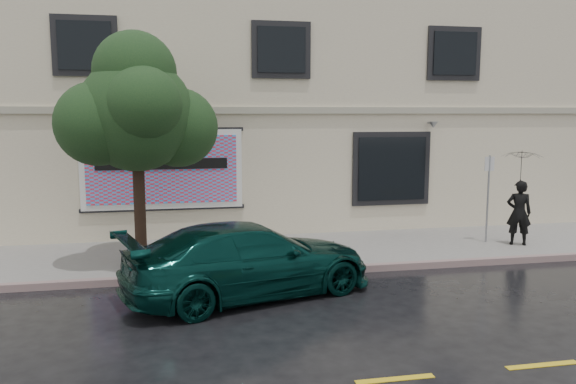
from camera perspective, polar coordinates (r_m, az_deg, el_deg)
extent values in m
plane|color=black|center=(11.11, 4.01, -10.51)|extent=(90.00, 90.00, 0.00)
cube|color=gray|center=(14.13, 0.59, -6.12)|extent=(20.00, 3.50, 0.15)
cube|color=gray|center=(12.48, 2.22, -8.05)|extent=(20.00, 0.18, 0.16)
cube|color=gold|center=(8.03, 10.82, -18.16)|extent=(19.00, 0.12, 0.01)
cube|color=beige|center=(19.36, -2.85, 7.95)|extent=(20.00, 8.00, 7.00)
cube|color=#9E9984|center=(15.38, -0.69, 8.30)|extent=(20.00, 0.12, 0.18)
cube|color=black|center=(16.34, 10.44, 2.36)|extent=(2.30, 0.10, 2.10)
cube|color=black|center=(16.28, 10.52, 2.34)|extent=(2.00, 0.05, 1.80)
cube|color=black|center=(15.32, -19.96, 13.82)|extent=(1.30, 0.05, 1.20)
cube|color=black|center=(15.41, -0.66, 14.26)|extent=(1.30, 0.05, 1.20)
cube|color=black|center=(17.03, 16.61, 13.34)|extent=(1.30, 0.05, 1.20)
cube|color=white|center=(15.18, -12.64, 2.25)|extent=(4.20, 0.06, 2.10)
cube|color=#E1324E|center=(15.14, -12.64, 2.23)|extent=(3.90, 0.04, 1.80)
cube|color=black|center=(15.35, -12.52, -1.64)|extent=(4.30, 0.10, 0.10)
cube|color=black|center=(15.14, -12.76, 6.21)|extent=(4.30, 0.10, 0.10)
cube|color=black|center=(15.09, -12.66, 2.79)|extent=(3.40, 0.02, 0.28)
imported|color=#072D28|center=(10.97, -3.93, -6.86)|extent=(5.33, 3.53, 1.43)
imported|color=black|center=(15.59, 22.41, -1.96)|extent=(0.72, 0.62, 1.68)
imported|color=black|center=(15.44, 22.65, 2.51)|extent=(1.23, 1.23, 0.77)
cylinder|color=black|center=(12.89, -14.81, -2.05)|extent=(0.26, 0.26, 2.37)
sphere|color=black|center=(12.70, -15.16, 7.63)|extent=(2.48, 2.48, 2.48)
cylinder|color=silver|center=(12.44, -12.69, -7.77)|extent=(0.27, 0.27, 0.07)
cylinder|color=silver|center=(12.36, -12.73, -6.52)|extent=(0.20, 0.20, 0.49)
sphere|color=silver|center=(12.30, -12.77, -5.25)|extent=(0.20, 0.20, 0.20)
cylinder|color=silver|center=(12.36, -12.73, -6.42)|extent=(0.29, 0.09, 0.09)
cylinder|color=gray|center=(15.57, 19.63, -0.68)|extent=(0.05, 0.05, 2.29)
cube|color=silver|center=(15.47, 19.79, 2.71)|extent=(0.28, 0.05, 0.37)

